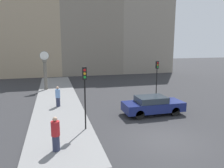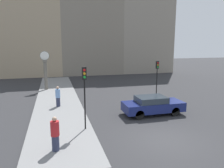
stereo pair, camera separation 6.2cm
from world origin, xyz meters
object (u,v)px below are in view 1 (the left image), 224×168
(sedan_car, at_px, (153,105))
(traffic_light_far, at_px, (157,71))
(pedestrian_red_top, at_px, (56,134))
(traffic_light_near, at_px, (85,85))
(street_clock, at_px, (45,71))
(pedestrian_blue_stripe, at_px, (58,96))

(sedan_car, distance_m, traffic_light_far, 5.96)
(traffic_light_far, height_order, pedestrian_red_top, traffic_light_far)
(pedestrian_red_top, bearing_deg, traffic_light_near, 52.96)
(street_clock, xyz_separation_m, pedestrian_red_top, (0.83, -15.24, -1.24))
(sedan_car, height_order, pedestrian_red_top, pedestrian_red_top)
(pedestrian_blue_stripe, bearing_deg, pedestrian_red_top, -92.30)
(street_clock, bearing_deg, pedestrian_red_top, -86.90)
(traffic_light_near, bearing_deg, sedan_car, 18.91)
(street_clock, bearing_deg, traffic_light_near, -78.46)
(traffic_light_near, xyz_separation_m, pedestrian_blue_stripe, (-1.49, 5.45, -1.89))
(pedestrian_red_top, bearing_deg, pedestrian_blue_stripe, 87.70)
(traffic_light_near, distance_m, street_clock, 13.14)
(street_clock, bearing_deg, traffic_light_far, -29.50)
(traffic_light_far, xyz_separation_m, pedestrian_blue_stripe, (-9.62, -1.33, -1.62))
(traffic_light_far, relative_size, pedestrian_red_top, 2.09)
(traffic_light_far, xyz_separation_m, street_clock, (-10.76, 6.08, -0.37))
(pedestrian_red_top, xyz_separation_m, pedestrian_blue_stripe, (0.31, 7.83, -0.01))
(sedan_car, xyz_separation_m, pedestrian_blue_stripe, (-6.85, 3.61, 0.25))
(sedan_car, relative_size, street_clock, 1.05)
(sedan_car, distance_m, pedestrian_blue_stripe, 7.75)
(sedan_car, xyz_separation_m, pedestrian_red_top, (-7.16, -4.22, 0.26))
(traffic_light_far, bearing_deg, sedan_car, -119.27)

